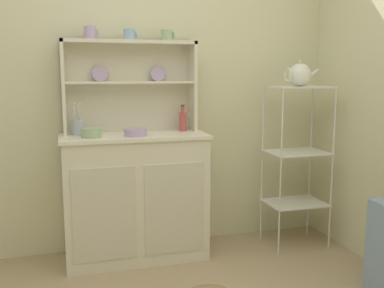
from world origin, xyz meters
The scene contains 12 objects.
wall_back centered at (0.00, 1.62, 1.25)m, with size 3.84×0.05×2.50m, color beige.
hutch_cabinet centered at (0.03, 1.37, 0.46)m, with size 1.02×0.45×0.90m.
hutch_shelf_unit centered at (0.03, 1.53, 1.28)m, with size 0.95×0.18×0.65m.
bakers_rack centered at (1.25, 1.27, 0.77)m, with size 0.44×0.33×1.23m.
cup_lilac_0 centered at (-0.24, 1.49, 1.60)m, with size 0.10×0.08×0.09m.
cup_sky_1 centered at (0.03, 1.49, 1.59)m, with size 0.09×0.08×0.08m.
cup_sage_2 centered at (0.30, 1.49, 1.59)m, with size 0.10×0.08×0.08m.
bowl_mixing_large centered at (-0.27, 1.29, 0.93)m, with size 0.13×0.13×0.06m, color #9EB78E.
bowl_floral_medium centered at (0.03, 1.29, 0.93)m, with size 0.16×0.16×0.05m, color #B79ECC.
jam_bottle centered at (0.41, 1.45, 0.98)m, with size 0.06×0.06×0.19m.
utensil_jar centered at (-0.35, 1.45, 0.96)m, with size 0.08×0.08×0.22m.
porcelain_teapot centered at (1.25, 1.27, 1.31)m, with size 0.26×0.17×0.19m.
Camera 1 is at (-0.44, -1.70, 1.33)m, focal length 41.65 mm.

